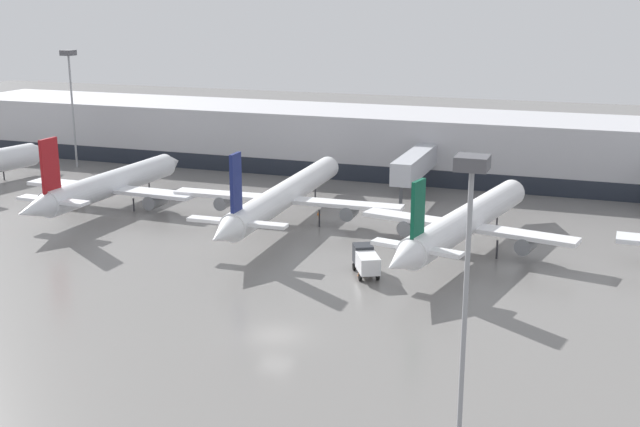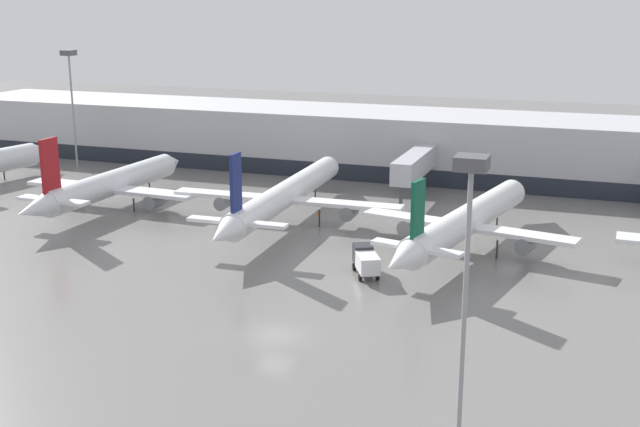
{
  "view_description": "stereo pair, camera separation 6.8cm",
  "coord_description": "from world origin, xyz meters",
  "px_view_note": "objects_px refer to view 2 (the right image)",
  "views": [
    {
      "loc": [
        22.41,
        -52.42,
        24.77
      ],
      "look_at": [
        -5.28,
        24.79,
        3.0
      ],
      "focal_mm": 45.0,
      "sensor_mm": 36.0,
      "label": 1
    },
    {
      "loc": [
        22.47,
        -52.4,
        24.77
      ],
      "look_at": [
        -5.28,
        24.79,
        3.0
      ],
      "focal_mm": 45.0,
      "sensor_mm": 36.0,
      "label": 2
    }
  ],
  "objects_px": {
    "parked_jet_5": "(285,195)",
    "traffic_cone_0": "(319,213)",
    "parked_jet_2": "(109,185)",
    "traffic_cone_2": "(360,251)",
    "traffic_cone_1": "(360,273)",
    "service_truck_0": "(366,260)",
    "apron_light_mast_0": "(70,75)",
    "apron_light_mast_2": "(469,215)",
    "parked_jet_3": "(466,221)"
  },
  "relations": [
    {
      "from": "parked_jet_2",
      "to": "service_truck_0",
      "type": "distance_m",
      "value": 39.5
    },
    {
      "from": "parked_jet_5",
      "to": "apron_light_mast_0",
      "type": "distance_m",
      "value": 47.42
    },
    {
      "from": "parked_jet_2",
      "to": "apron_light_mast_2",
      "type": "xyz_separation_m",
      "value": [
        50.31,
        -38.65,
        10.37
      ]
    },
    {
      "from": "traffic_cone_2",
      "to": "apron_light_mast_0",
      "type": "relative_size",
      "value": 0.03
    },
    {
      "from": "traffic_cone_0",
      "to": "parked_jet_5",
      "type": "bearing_deg",
      "value": -122.1
    },
    {
      "from": "apron_light_mast_2",
      "to": "parked_jet_5",
      "type": "bearing_deg",
      "value": 124.51
    },
    {
      "from": "parked_jet_2",
      "to": "traffic_cone_1",
      "type": "bearing_deg",
      "value": -109.07
    },
    {
      "from": "parked_jet_5",
      "to": "service_truck_0",
      "type": "bearing_deg",
      "value": -138.05
    },
    {
      "from": "service_truck_0",
      "to": "apron_light_mast_2",
      "type": "bearing_deg",
      "value": -179.93
    },
    {
      "from": "parked_jet_2",
      "to": "traffic_cone_2",
      "type": "height_order",
      "value": "parked_jet_2"
    },
    {
      "from": "service_truck_0",
      "to": "traffic_cone_2",
      "type": "distance_m",
      "value": 6.46
    },
    {
      "from": "parked_jet_5",
      "to": "traffic_cone_0",
      "type": "distance_m",
      "value": 5.72
    },
    {
      "from": "parked_jet_2",
      "to": "apron_light_mast_0",
      "type": "relative_size",
      "value": 1.81
    },
    {
      "from": "parked_jet_2",
      "to": "parked_jet_3",
      "type": "height_order",
      "value": "parked_jet_2"
    },
    {
      "from": "parked_jet_2",
      "to": "parked_jet_3",
      "type": "bearing_deg",
      "value": -92.08
    },
    {
      "from": "parked_jet_5",
      "to": "apron_light_mast_2",
      "type": "xyz_separation_m",
      "value": [
        27.37,
        -39.81,
        10.08
      ]
    },
    {
      "from": "parked_jet_5",
      "to": "apron_light_mast_0",
      "type": "relative_size",
      "value": 2.2
    },
    {
      "from": "traffic_cone_2",
      "to": "apron_light_mast_2",
      "type": "relative_size",
      "value": 0.04
    },
    {
      "from": "traffic_cone_1",
      "to": "traffic_cone_2",
      "type": "bearing_deg",
      "value": 107.11
    },
    {
      "from": "parked_jet_3",
      "to": "service_truck_0",
      "type": "relative_size",
      "value": 6.92
    },
    {
      "from": "traffic_cone_0",
      "to": "traffic_cone_1",
      "type": "height_order",
      "value": "traffic_cone_0"
    },
    {
      "from": "service_truck_0",
      "to": "apron_light_mast_0",
      "type": "xyz_separation_m",
      "value": [
        -56.38,
        33.37,
        12.56
      ]
    },
    {
      "from": "parked_jet_5",
      "to": "traffic_cone_2",
      "type": "distance_m",
      "value": 15.01
    },
    {
      "from": "parked_jet_5",
      "to": "traffic_cone_2",
      "type": "height_order",
      "value": "parked_jet_5"
    },
    {
      "from": "service_truck_0",
      "to": "apron_light_mast_0",
      "type": "height_order",
      "value": "apron_light_mast_0"
    },
    {
      "from": "parked_jet_5",
      "to": "apron_light_mast_0",
      "type": "height_order",
      "value": "apron_light_mast_0"
    },
    {
      "from": "traffic_cone_0",
      "to": "apron_light_mast_0",
      "type": "height_order",
      "value": "apron_light_mast_0"
    },
    {
      "from": "apron_light_mast_2",
      "to": "parked_jet_2",
      "type": "bearing_deg",
      "value": 142.46
    },
    {
      "from": "service_truck_0",
      "to": "apron_light_mast_2",
      "type": "distance_m",
      "value": 30.67
    },
    {
      "from": "service_truck_0",
      "to": "parked_jet_2",
      "type": "bearing_deg",
      "value": 41.92
    },
    {
      "from": "parked_jet_5",
      "to": "traffic_cone_0",
      "type": "relative_size",
      "value": 65.43
    },
    {
      "from": "traffic_cone_2",
      "to": "apron_light_mast_2",
      "type": "bearing_deg",
      "value": -63.12
    },
    {
      "from": "apron_light_mast_0",
      "to": "service_truck_0",
      "type": "bearing_deg",
      "value": -30.62
    },
    {
      "from": "traffic_cone_1",
      "to": "apron_light_mast_2",
      "type": "xyz_separation_m",
      "value": [
        13.71,
        -24.55,
        12.99
      ]
    },
    {
      "from": "traffic_cone_0",
      "to": "traffic_cone_2",
      "type": "relative_size",
      "value": 1.0
    },
    {
      "from": "traffic_cone_0",
      "to": "apron_light_mast_2",
      "type": "height_order",
      "value": "apron_light_mast_2"
    },
    {
      "from": "traffic_cone_0",
      "to": "apron_light_mast_2",
      "type": "xyz_separation_m",
      "value": [
        24.76,
        -43.98,
        12.99
      ]
    },
    {
      "from": "parked_jet_5",
      "to": "traffic_cone_2",
      "type": "bearing_deg",
      "value": -128.98
    },
    {
      "from": "apron_light_mast_2",
      "to": "traffic_cone_0",
      "type": "bearing_deg",
      "value": 119.37
    },
    {
      "from": "traffic_cone_2",
      "to": "traffic_cone_1",
      "type": "bearing_deg",
      "value": -72.89
    },
    {
      "from": "apron_light_mast_2",
      "to": "parked_jet_3",
      "type": "bearing_deg",
      "value": 99.28
    },
    {
      "from": "parked_jet_3",
      "to": "parked_jet_5",
      "type": "relative_size",
      "value": 0.9
    },
    {
      "from": "apron_light_mast_0",
      "to": "parked_jet_2",
      "type": "bearing_deg",
      "value": -45.58
    },
    {
      "from": "parked_jet_2",
      "to": "apron_light_mast_2",
      "type": "bearing_deg",
      "value": -125.54
    },
    {
      "from": "service_truck_0",
      "to": "traffic_cone_0",
      "type": "height_order",
      "value": "service_truck_0"
    },
    {
      "from": "traffic_cone_1",
      "to": "traffic_cone_2",
      "type": "relative_size",
      "value": 0.98
    },
    {
      "from": "traffic_cone_2",
      "to": "apron_light_mast_0",
      "type": "height_order",
      "value": "apron_light_mast_0"
    },
    {
      "from": "traffic_cone_1",
      "to": "apron_light_mast_2",
      "type": "distance_m",
      "value": 30.98
    },
    {
      "from": "parked_jet_3",
      "to": "apron_light_mast_0",
      "type": "bearing_deg",
      "value": 81.78
    },
    {
      "from": "parked_jet_2",
      "to": "apron_light_mast_0",
      "type": "distance_m",
      "value": 29.78
    }
  ]
}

